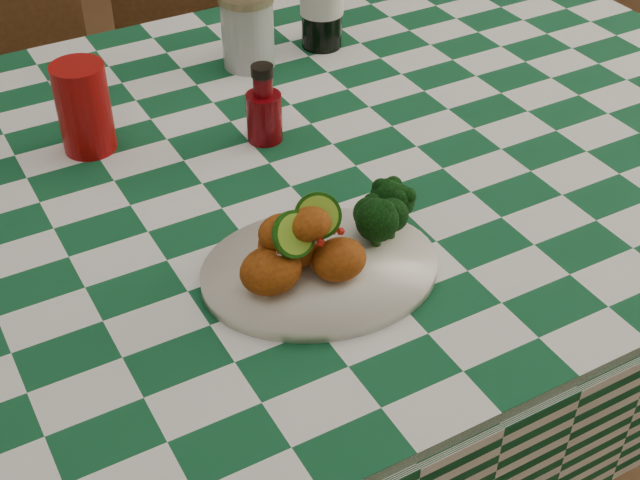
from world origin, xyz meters
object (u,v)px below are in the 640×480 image
dining_table (278,359)px  wooden_chair_right (218,117)px  mason_jar (248,30)px  fried_chicken_pile (306,240)px  ketchup_bottle (264,103)px  red_tumbler (84,108)px  plate (320,270)px  wooden_chair_left (22,163)px

dining_table → wooden_chair_right: (0.22, 0.72, 0.03)m
mason_jar → wooden_chair_right: mason_jar is taller
fried_chicken_pile → dining_table: bearing=73.2°
ketchup_bottle → wooden_chair_right: bearing=73.7°
ketchup_bottle → red_tumbler: bearing=156.3°
dining_table → fried_chicken_pile: 0.52m
wooden_chair_right → mason_jar: bearing=-90.9°
plate → fried_chicken_pile: fried_chicken_pile is taller
red_tumbler → mason_jar: 0.33m
ketchup_bottle → wooden_chair_right: (0.19, 0.66, -0.42)m
plate → wooden_chair_left: (-0.18, 0.92, -0.32)m
fried_chicken_pile → mason_jar: bearing=71.3°
fried_chicken_pile → ketchup_bottle: size_ratio=1.17×
plate → fried_chicken_pile: 0.06m
mason_jar → wooden_chair_right: bearing=75.7°
red_tumbler → ketchup_bottle: red_tumbler is taller
red_tumbler → wooden_chair_left: bearing=93.5°
red_tumbler → wooden_chair_right: (0.42, 0.56, -0.43)m
plate → mason_jar: size_ratio=2.29×
wooden_chair_left → wooden_chair_right: size_ratio=1.12×
wooden_chair_left → wooden_chair_right: 0.46m
red_tumbler → wooden_chair_left: (-0.03, 0.51, -0.38)m
dining_table → mason_jar: size_ratio=13.40×
plate → wooden_chair_left: 0.99m
fried_chicken_pile → red_tumbler: red_tumbler is taller
fried_chicken_pile → red_tumbler: size_ratio=1.05×
red_tumbler → mason_jar: (0.31, 0.12, -0.00)m
wooden_chair_left → mason_jar: bearing=-48.6°
dining_table → wooden_chair_right: size_ratio=1.95×
plate → ketchup_bottle: size_ratio=2.41×
mason_jar → wooden_chair_right: size_ratio=0.15×
dining_table → ketchup_bottle: (0.02, 0.06, 0.45)m
dining_table → mason_jar: 0.55m
fried_chicken_pile → ketchup_bottle: 0.32m
ketchup_bottle → mason_jar: 0.24m
fried_chicken_pile → wooden_chair_right: bearing=73.3°
red_tumbler → fried_chicken_pile: bearing=-72.2°
ketchup_bottle → mason_jar: (0.08, 0.22, 0.00)m
mason_jar → wooden_chair_right: 0.62m
fried_chicken_pile → plate: bearing=0.0°
red_tumbler → mason_jar: red_tumbler is taller
plate → mason_jar: (0.16, 0.53, 0.05)m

